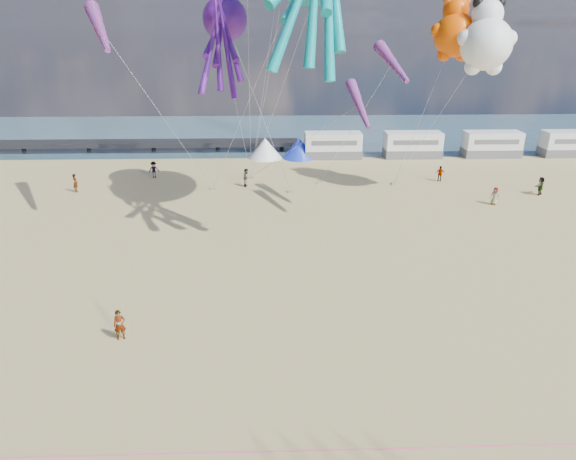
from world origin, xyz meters
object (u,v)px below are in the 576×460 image
object	(u,v)px
motorhome_0	(333,145)
motorhome_3	(570,144)
motorhome_1	(413,145)
standing_person	(120,325)
sandbag_b	(291,191)
windsock_left	(99,27)
beachgoer_2	(154,170)
beachgoer_3	(440,174)
tent_blue	(299,148)
beachgoer_4	(540,186)
beachgoer_0	(495,196)
kite_teddy_orange	(455,35)
sandbag_c	(394,184)
motorhome_2	(492,144)
kite_panda	(486,44)
sandbag_a	(213,189)
windsock_right	(359,105)
tent_white	(265,148)
sandbag_e	(251,177)
beachgoer_1	(247,178)
beachgoer_5	(75,183)
windsock_mid	(393,63)
sandbag_d	(319,183)
kite_octopus_purple	(225,19)

from	to	relation	value
motorhome_0	motorhome_3	world-z (taller)	same
motorhome_1	standing_person	world-z (taller)	motorhome_1
sandbag_b	windsock_left	world-z (taller)	windsock_left
motorhome_0	beachgoer_2	size ratio (longest dim) A/B	3.85
beachgoer_2	beachgoer_3	xyz separation A→B (m)	(29.13, -2.14, -0.07)
tent_blue	windsock_left	world-z (taller)	windsock_left
beachgoer_4	sandbag_b	bearing A→B (deg)	-44.06
beachgoer_0	kite_teddy_orange	world-z (taller)	kite_teddy_orange
sandbag_c	motorhome_2	bearing A→B (deg)	38.37
kite_panda	tent_blue	bearing A→B (deg)	122.77
beachgoer_3	sandbag_a	xyz separation A→B (m)	(-22.65, -2.17, -0.68)
beachgoer_3	standing_person	bearing A→B (deg)	55.53
beachgoer_0	windsock_right	xyz separation A→B (m)	(-12.89, -2.92, 8.37)
tent_blue	kite_teddy_orange	world-z (taller)	kite_teddy_orange
motorhome_2	sandbag_a	bearing A→B (deg)	-158.94
tent_white	sandbag_b	xyz separation A→B (m)	(2.55, -13.40, -1.09)
standing_person	windsock_left	bearing A→B (deg)	89.24
tent_white	standing_person	xyz separation A→B (m)	(-6.93, -37.34, -0.39)
beachgoer_2	sandbag_e	size ratio (longest dim) A/B	3.43
standing_person	beachgoer_1	bearing A→B (deg)	63.59
sandbag_c	standing_person	bearing A→B (deg)	-127.12
beachgoer_5	windsock_mid	distance (m)	30.73
sandbag_e	windsock_left	size ratio (longest dim) A/B	0.06
beachgoer_5	windsock_left	world-z (taller)	windsock_left
sandbag_b	beachgoer_0	bearing A→B (deg)	-12.68
sandbag_a	kite_teddy_orange	size ratio (longest dim) A/B	0.08
beachgoer_1	kite_teddy_orange	xyz separation A→B (m)	(18.00, -2.86, 13.05)
windsock_left	beachgoer_0	bearing A→B (deg)	-16.26
beachgoer_2	windsock_right	size ratio (longest dim) A/B	0.31
sandbag_b	kite_teddy_orange	xyz separation A→B (m)	(13.75, -0.71, 13.82)
beachgoer_0	beachgoer_5	bearing A→B (deg)	-150.51
beachgoer_4	kite_teddy_orange	distance (m)	16.12
motorhome_2	standing_person	world-z (taller)	motorhome_2
kite_teddy_orange	windsock_left	size ratio (longest dim) A/B	0.77
beachgoer_5	windsock_right	world-z (taller)	windsock_right
motorhome_0	beachgoer_1	size ratio (longest dim) A/B	3.74
beachgoer_2	windsock_mid	distance (m)	26.75
sandbag_c	sandbag_d	size ratio (longest dim) A/B	1.00
sandbag_e	kite_octopus_purple	bearing A→B (deg)	-103.07
kite_teddy_orange	beachgoer_0	bearing A→B (deg)	-40.08
sandbag_c	windsock_right	bearing A→B (deg)	-120.64
sandbag_c	kite_panda	world-z (taller)	kite_panda
beachgoer_5	windsock_mid	world-z (taller)	windsock_mid
motorhome_3	beachgoer_1	size ratio (longest dim) A/B	3.74
beachgoer_5	sandbag_d	bearing A→B (deg)	-127.70
motorhome_0	motorhome_2	xyz separation A→B (m)	(19.00, 0.00, 0.00)
sandbag_e	kite_teddy_orange	distance (m)	23.12
motorhome_1	beachgoer_1	distance (m)	22.26
beachgoer_0	windsock_left	bearing A→B (deg)	-136.99
sandbag_d	sandbag_e	bearing A→B (deg)	162.20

